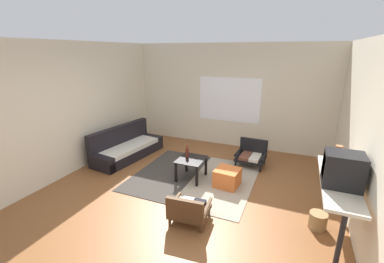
# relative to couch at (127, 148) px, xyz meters

# --- Properties ---
(ground_plane) EXTENTS (7.80, 7.80, 0.00)m
(ground_plane) POSITION_rel_couch_xyz_m (2.04, -1.20, -0.23)
(ground_plane) COLOR brown
(far_wall_with_window) EXTENTS (5.60, 0.13, 2.70)m
(far_wall_with_window) POSITION_rel_couch_xyz_m (2.04, 1.86, 1.12)
(far_wall_with_window) COLOR beige
(far_wall_with_window) RESTS_ON ground
(side_wall_right) EXTENTS (0.12, 6.60, 2.70)m
(side_wall_right) POSITION_rel_couch_xyz_m (4.70, -0.90, 1.12)
(side_wall_right) COLOR beige
(side_wall_right) RESTS_ON ground
(side_wall_left) EXTENTS (0.12, 6.60, 2.70)m
(side_wall_left) POSITION_rel_couch_xyz_m (-0.62, -0.90, 1.12)
(side_wall_left) COLOR beige
(side_wall_left) RESTS_ON ground
(area_rug) EXTENTS (2.39, 2.22, 0.01)m
(area_rug) POSITION_rel_couch_xyz_m (1.93, -0.36, -0.23)
(area_rug) COLOR #38332D
(area_rug) RESTS_ON ground
(couch) EXTENTS (0.92, 1.94, 0.76)m
(couch) POSITION_rel_couch_xyz_m (0.00, 0.00, 0.00)
(couch) COLOR black
(couch) RESTS_ON ground
(coffee_table) EXTENTS (0.52, 0.59, 0.43)m
(coffee_table) POSITION_rel_couch_xyz_m (1.90, -0.43, 0.11)
(coffee_table) COLOR black
(coffee_table) RESTS_ON ground
(armchair_by_window) EXTENTS (0.66, 0.58, 0.57)m
(armchair_by_window) POSITION_rel_couch_xyz_m (2.90, 0.74, 0.03)
(armchair_by_window) COLOR black
(armchair_by_window) RESTS_ON ground
(armchair_striped_foreground) EXTENTS (0.61, 0.59, 0.49)m
(armchair_striped_foreground) POSITION_rel_couch_xyz_m (2.42, -1.74, -0.00)
(armchair_striped_foreground) COLOR #472D19
(armchair_striped_foreground) RESTS_ON ground
(ottoman_orange) EXTENTS (0.48, 0.48, 0.35)m
(ottoman_orange) POSITION_rel_couch_xyz_m (2.65, -0.43, -0.06)
(ottoman_orange) COLOR #D1662D
(ottoman_orange) RESTS_ON ground
(console_shelf) EXTENTS (0.44, 1.63, 0.86)m
(console_shelf) POSITION_rel_couch_xyz_m (4.37, -1.17, 0.53)
(console_shelf) COLOR beige
(console_shelf) RESTS_ON ground
(crt_television) EXTENTS (0.45, 0.38, 0.44)m
(crt_television) POSITION_rel_couch_xyz_m (4.36, -1.34, 0.84)
(crt_television) COLOR black
(crt_television) RESTS_ON console_shelf
(clay_vase) EXTENTS (0.22, 0.22, 0.34)m
(clay_vase) POSITION_rel_couch_xyz_m (4.37, -0.77, 0.75)
(clay_vase) COLOR #935B38
(clay_vase) RESTS_ON console_shelf
(glass_bottle) EXTENTS (0.07, 0.07, 0.26)m
(glass_bottle) POSITION_rel_couch_xyz_m (1.78, -0.36, 0.31)
(glass_bottle) COLOR #5B2319
(glass_bottle) RESTS_ON coffee_table
(wicker_basket) EXTENTS (0.25, 0.25, 0.24)m
(wicker_basket) POSITION_rel_couch_xyz_m (4.21, -1.11, -0.11)
(wicker_basket) COLOR #9E7A4C
(wicker_basket) RESTS_ON ground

